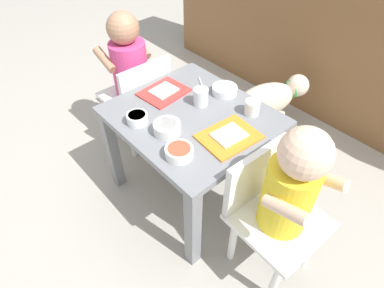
{
  "coord_description": "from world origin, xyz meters",
  "views": [
    {
      "loc": [
        0.72,
        -0.64,
        1.2
      ],
      "look_at": [
        0.0,
        0.0,
        0.29
      ],
      "focal_mm": 30.02,
      "sensor_mm": 36.0,
      "label": 1
    }
  ],
  "objects_px": {
    "dog": "(270,99)",
    "water_cup_right": "(252,108)",
    "water_cup_left": "(201,98)",
    "spoon_by_left_tray": "(202,85)",
    "seated_child_left": "(131,70)",
    "dining_table": "(192,130)",
    "food_tray_right": "(229,136)",
    "veggie_bowl_near": "(167,128)",
    "veggie_bowl_far": "(137,118)",
    "cereal_bowl_left_side": "(179,152)",
    "cereal_bowl_right_side": "(225,90)",
    "food_tray_left": "(164,92)",
    "seated_child_right": "(286,191)"
  },
  "relations": [
    {
      "from": "dog",
      "to": "food_tray_left",
      "type": "bearing_deg",
      "value": -101.63
    },
    {
      "from": "dog",
      "to": "cereal_bowl_right_side",
      "type": "distance_m",
      "value": 0.5
    },
    {
      "from": "food_tray_right",
      "to": "cereal_bowl_left_side",
      "type": "distance_m",
      "value": 0.19
    },
    {
      "from": "water_cup_left",
      "to": "spoon_by_left_tray",
      "type": "distance_m",
      "value": 0.14
    },
    {
      "from": "dining_table",
      "to": "spoon_by_left_tray",
      "type": "relative_size",
      "value": 6.42
    },
    {
      "from": "seated_child_left",
      "to": "veggie_bowl_far",
      "type": "height_order",
      "value": "seated_child_left"
    },
    {
      "from": "seated_child_right",
      "to": "veggie_bowl_far",
      "type": "distance_m",
      "value": 0.58
    },
    {
      "from": "seated_child_right",
      "to": "spoon_by_left_tray",
      "type": "xyz_separation_m",
      "value": [
        -0.58,
        0.19,
        0.02
      ]
    },
    {
      "from": "dog",
      "to": "cereal_bowl_left_side",
      "type": "height_order",
      "value": "cereal_bowl_left_side"
    },
    {
      "from": "seated_child_left",
      "to": "food_tray_right",
      "type": "xyz_separation_m",
      "value": [
        0.64,
        -0.02,
        0.02
      ]
    },
    {
      "from": "water_cup_left",
      "to": "veggie_bowl_near",
      "type": "distance_m",
      "value": 0.21
    },
    {
      "from": "water_cup_right",
      "to": "veggie_bowl_far",
      "type": "height_order",
      "value": "water_cup_right"
    },
    {
      "from": "seated_child_right",
      "to": "veggie_bowl_near",
      "type": "bearing_deg",
      "value": -165.73
    },
    {
      "from": "food_tray_right",
      "to": "cereal_bowl_left_side",
      "type": "bearing_deg",
      "value": -104.24
    },
    {
      "from": "veggie_bowl_near",
      "to": "cereal_bowl_left_side",
      "type": "xyz_separation_m",
      "value": [
        0.12,
        -0.04,
        -0.0
      ]
    },
    {
      "from": "water_cup_right",
      "to": "cereal_bowl_left_side",
      "type": "bearing_deg",
      "value": -91.73
    },
    {
      "from": "water_cup_left",
      "to": "veggie_bowl_far",
      "type": "height_order",
      "value": "water_cup_left"
    },
    {
      "from": "dog",
      "to": "water_cup_left",
      "type": "relative_size",
      "value": 6.3
    },
    {
      "from": "dining_table",
      "to": "veggie_bowl_near",
      "type": "xyz_separation_m",
      "value": [
        0.02,
        -0.13,
        0.1
      ]
    },
    {
      "from": "seated_child_left",
      "to": "cereal_bowl_left_side",
      "type": "relative_size",
      "value": 7.35
    },
    {
      "from": "veggie_bowl_far",
      "to": "water_cup_left",
      "type": "bearing_deg",
      "value": 74.09
    },
    {
      "from": "dining_table",
      "to": "water_cup_left",
      "type": "height_order",
      "value": "water_cup_left"
    },
    {
      "from": "food_tray_right",
      "to": "spoon_by_left_tray",
      "type": "xyz_separation_m",
      "value": [
        -0.31,
        0.15,
        -0.0
      ]
    },
    {
      "from": "water_cup_right",
      "to": "veggie_bowl_far",
      "type": "relative_size",
      "value": 0.75
    },
    {
      "from": "food_tray_right",
      "to": "dog",
      "type": "bearing_deg",
      "value": 111.83
    },
    {
      "from": "dog",
      "to": "water_cup_right",
      "type": "distance_m",
      "value": 0.56
    },
    {
      "from": "water_cup_left",
      "to": "cereal_bowl_right_side",
      "type": "relative_size",
      "value": 0.67
    },
    {
      "from": "cereal_bowl_left_side",
      "to": "veggie_bowl_far",
      "type": "xyz_separation_m",
      "value": [
        -0.23,
        -0.0,
        0.0
      ]
    },
    {
      "from": "food_tray_left",
      "to": "cereal_bowl_right_side",
      "type": "xyz_separation_m",
      "value": [
        0.17,
        0.19,
        0.01
      ]
    },
    {
      "from": "dog",
      "to": "cereal_bowl_right_side",
      "type": "height_order",
      "value": "cereal_bowl_right_side"
    },
    {
      "from": "seated_child_left",
      "to": "water_cup_left",
      "type": "xyz_separation_m",
      "value": [
        0.43,
        0.04,
        0.05
      ]
    },
    {
      "from": "veggie_bowl_far",
      "to": "cereal_bowl_left_side",
      "type": "bearing_deg",
      "value": 0.74
    },
    {
      "from": "cereal_bowl_right_side",
      "to": "dog",
      "type": "bearing_deg",
      "value": 95.85
    },
    {
      "from": "dining_table",
      "to": "cereal_bowl_left_side",
      "type": "height_order",
      "value": "cereal_bowl_left_side"
    },
    {
      "from": "dog",
      "to": "water_cup_left",
      "type": "distance_m",
      "value": 0.61
    },
    {
      "from": "dining_table",
      "to": "water_cup_left",
      "type": "relative_size",
      "value": 8.56
    },
    {
      "from": "food_tray_left",
      "to": "food_tray_right",
      "type": "relative_size",
      "value": 0.92
    },
    {
      "from": "water_cup_left",
      "to": "water_cup_right",
      "type": "distance_m",
      "value": 0.2
    },
    {
      "from": "food_tray_left",
      "to": "cereal_bowl_right_side",
      "type": "height_order",
      "value": "cereal_bowl_right_side"
    },
    {
      "from": "seated_child_left",
      "to": "dog",
      "type": "distance_m",
      "value": 0.75
    },
    {
      "from": "dining_table",
      "to": "food_tray_right",
      "type": "relative_size",
      "value": 2.75
    },
    {
      "from": "seated_child_left",
      "to": "water_cup_right",
      "type": "xyz_separation_m",
      "value": [
        0.6,
        0.15,
        0.04
      ]
    },
    {
      "from": "veggie_bowl_near",
      "to": "seated_child_right",
      "type": "bearing_deg",
      "value": 14.27
    },
    {
      "from": "dog",
      "to": "water_cup_right",
      "type": "bearing_deg",
      "value": -65.04
    },
    {
      "from": "dining_table",
      "to": "food_tray_right",
      "type": "xyz_separation_m",
      "value": [
        0.18,
        0.01,
        0.08
      ]
    },
    {
      "from": "cereal_bowl_left_side",
      "to": "dining_table",
      "type": "bearing_deg",
      "value": 127.35
    },
    {
      "from": "seated_child_left",
      "to": "cereal_bowl_right_side",
      "type": "relative_size",
      "value": 6.72
    },
    {
      "from": "seated_child_left",
      "to": "water_cup_right",
      "type": "height_order",
      "value": "seated_child_left"
    },
    {
      "from": "dining_table",
      "to": "water_cup_right",
      "type": "relative_size",
      "value": 10.09
    },
    {
      "from": "food_tray_left",
      "to": "veggie_bowl_far",
      "type": "relative_size",
      "value": 2.54
    }
  ]
}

